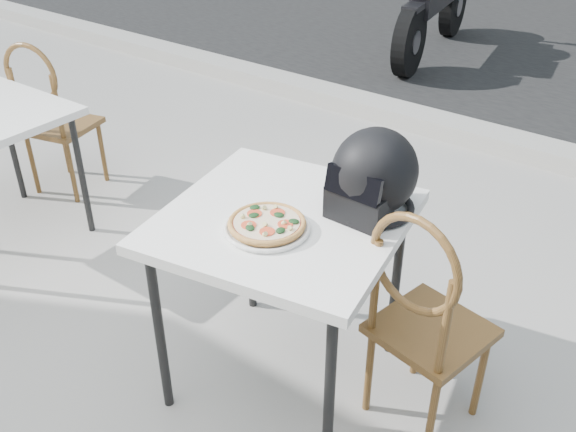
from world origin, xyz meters
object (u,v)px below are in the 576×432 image
Objects in this scene: cafe_table_main at (284,232)px; cafe_chair_side at (50,111)px; cafe_chair_main at (423,313)px; motorcycle at (435,7)px; plate at (267,228)px; helmet at (373,177)px; pizza at (267,223)px.

cafe_chair_side is (-1.98, 0.42, -0.17)m from cafe_table_main.
motorcycle is (-1.94, 4.12, -0.08)m from cafe_chair_main.
cafe_table_main is at bearing -80.57° from motorcycle.
cafe_chair_side is (-2.00, 0.52, -0.25)m from plate.
cafe_table_main is at bearing -135.59° from helmet.
cafe_table_main is 1.00× the size of cafe_chair_main.
pizza is (0.00, 0.00, 0.02)m from plate.
motorcycle is (-1.65, 4.01, -0.46)m from helmet.
helmet is at bearing 160.43° from cafe_chair_side.
motorcycle reaches higher than cafe_table_main.
cafe_table_main is 2.97× the size of helmet.
cafe_chair_main is at bearing 10.90° from cafe_table_main.
cafe_chair_main is 2.52m from cafe_chair_side.
cafe_chair_main is at bearing 22.42° from pizza.
pizza is 0.39m from helmet.
motorcycle is at bearing 108.44° from pizza.
cafe_chair_main is 0.47× the size of motorcycle.
cafe_chair_main is at bearing 158.57° from cafe_chair_side.
cafe_table_main is 1.00× the size of cafe_chair_side.
cafe_chair_side is at bearing 4.17° from cafe_chair_main.
plate is 0.40× the size of cafe_chair_side.
helmet is 0.49m from cafe_chair_main.
plate is 0.40× the size of cafe_chair_main.
plate is 1.19× the size of helmet.
helmet reaches higher than cafe_table_main.
pizza is at bearing -122.26° from helmet.
pizza is 0.15× the size of motorcycle.
cafe_chair_side is at bearing 168.16° from cafe_table_main.
cafe_chair_side is (-2.21, 0.21, -0.38)m from helmet.
plate is 2.08m from cafe_chair_side.
motorcycle is at bearing -112.48° from cafe_chair_side.
plate is 0.19× the size of motorcycle.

